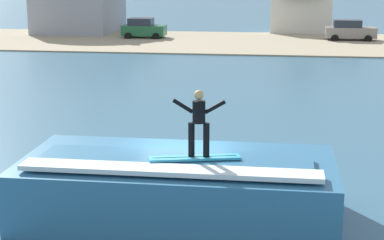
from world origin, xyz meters
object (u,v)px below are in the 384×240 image
object	(u,v)px
wave_crest	(178,188)
car_far_shore	(350,30)
car_near_shore	(143,28)
surfboard	(195,158)
surfer	(199,119)

from	to	relation	value
wave_crest	car_far_shore	distance (m)	42.91
car_far_shore	wave_crest	bearing A→B (deg)	-101.23
wave_crest	car_near_shore	xyz separation A→B (m)	(-9.84, 41.42, 0.11)
wave_crest	surfboard	xyz separation A→B (m)	(0.51, -0.46, 0.97)
surfboard	surfer	world-z (taller)	surfer
wave_crest	surfboard	world-z (taller)	surfboard
surfboard	surfer	bearing A→B (deg)	26.82
wave_crest	car_near_shore	distance (m)	42.57
wave_crest	surfer	bearing A→B (deg)	-34.32
wave_crest	car_near_shore	world-z (taller)	car_near_shore
wave_crest	car_far_shore	xyz separation A→B (m)	(8.35, 42.09, 0.11)
surfboard	surfer	distance (m)	0.98
wave_crest	surfboard	distance (m)	1.19
surfer	car_near_shore	size ratio (longest dim) A/B	0.44
surfboard	wave_crest	bearing A→B (deg)	138.04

